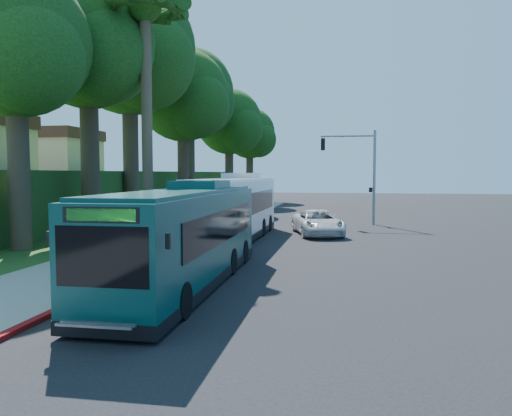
% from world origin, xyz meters
% --- Properties ---
extents(ground, '(140.00, 140.00, 0.00)m').
position_xyz_m(ground, '(0.00, 0.00, 0.00)').
color(ground, black).
rests_on(ground, ground).
extents(sidewalk, '(4.50, 70.00, 0.12)m').
position_xyz_m(sidewalk, '(-7.30, 0.00, 0.06)').
color(sidewalk, gray).
rests_on(sidewalk, ground).
extents(red_curb, '(0.25, 30.00, 0.13)m').
position_xyz_m(red_curb, '(-5.00, -4.00, 0.07)').
color(red_curb, maroon).
rests_on(red_curb, ground).
extents(grass_verge, '(8.00, 70.00, 0.06)m').
position_xyz_m(grass_verge, '(-13.00, 5.00, 0.03)').
color(grass_verge, '#234719').
rests_on(grass_verge, ground).
extents(bus_shelter, '(3.20, 1.51, 2.55)m').
position_xyz_m(bus_shelter, '(-7.26, -2.86, 1.81)').
color(bus_shelter, black).
rests_on(bus_shelter, ground).
extents(stop_sign_pole, '(0.35, 0.06, 3.17)m').
position_xyz_m(stop_sign_pole, '(-5.40, -5.00, 2.08)').
color(stop_sign_pole, gray).
rests_on(stop_sign_pole, ground).
extents(traffic_signal_pole, '(4.10, 0.30, 7.00)m').
position_xyz_m(traffic_signal_pole, '(3.78, 10.00, 4.42)').
color(traffic_signal_pole, gray).
rests_on(traffic_signal_pole, ground).
extents(palm_tree, '(4.20, 4.20, 14.40)m').
position_xyz_m(palm_tree, '(-8.20, -1.50, 12.38)').
color(palm_tree, '#4C3F2D').
rests_on(palm_tree, ground).
extents(hillside_backdrop, '(24.00, 60.00, 8.80)m').
position_xyz_m(hillside_backdrop, '(-26.30, 15.10, 2.44)').
color(hillside_backdrop, '#234719').
rests_on(hillside_backdrop, ground).
extents(tree_0, '(8.40, 8.00, 15.70)m').
position_xyz_m(tree_0, '(-12.40, -0.02, 11.20)').
color(tree_0, '#382B1E').
rests_on(tree_0, ground).
extents(tree_1, '(10.50, 10.00, 18.26)m').
position_xyz_m(tree_1, '(-13.37, 7.98, 12.73)').
color(tree_1, '#382B1E').
rests_on(tree_1, ground).
extents(tree_2, '(8.82, 8.40, 15.12)m').
position_xyz_m(tree_2, '(-11.89, 15.98, 10.48)').
color(tree_2, '#382B1E').
rests_on(tree_2, ground).
extents(tree_3, '(10.08, 9.60, 17.28)m').
position_xyz_m(tree_3, '(-13.88, 23.98, 11.98)').
color(tree_3, '#382B1E').
rests_on(tree_3, ground).
extents(tree_4, '(8.40, 8.00, 14.14)m').
position_xyz_m(tree_4, '(-11.40, 31.98, 9.73)').
color(tree_4, '#382B1E').
rests_on(tree_4, ground).
extents(tree_5, '(7.35, 7.00, 12.86)m').
position_xyz_m(tree_5, '(-10.41, 39.99, 8.96)').
color(tree_5, '#382B1E').
rests_on(tree_5, ground).
extents(tree_6, '(7.56, 7.20, 13.74)m').
position_xyz_m(tree_6, '(-12.91, -6.01, 9.71)').
color(tree_6, '#382B1E').
rests_on(tree_6, ground).
extents(white_bus, '(2.81, 12.91, 3.85)m').
position_xyz_m(white_bus, '(-3.53, -0.16, 1.88)').
color(white_bus, silver).
rests_on(white_bus, ground).
extents(teal_bus, '(2.70, 11.96, 3.56)m').
position_xyz_m(teal_bus, '(-2.60, -11.74, 1.74)').
color(teal_bus, '#0A3A37').
rests_on(teal_bus, ground).
extents(pickup, '(3.92, 6.04, 1.55)m').
position_xyz_m(pickup, '(1.06, 3.10, 0.77)').
color(pickup, silver).
rests_on(pickup, ground).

